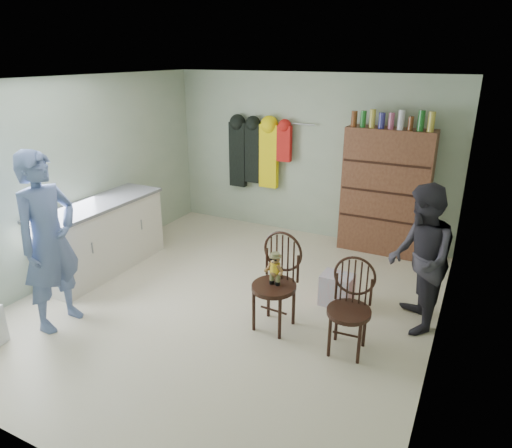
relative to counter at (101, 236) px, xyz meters
The scene contains 10 objects.
ground_plane 2.01m from the counter, ahead, with size 5.00×5.00×0.00m, color beige.
room_walls 2.30m from the counter, 15.25° to the left, with size 5.00×5.00×5.00m.
counter is the anchor object (origin of this frame).
chair_front 2.65m from the counter, ahead, with size 0.49×0.49×1.04m.
chair_far 3.46m from the counter, ahead, with size 0.45×0.45×0.95m.
striped_bag 3.15m from the counter, ahead, with size 0.36×0.28×0.38m, color #E57274.
person_left 1.40m from the counter, 65.82° to the right, with size 0.69×0.45×1.89m, color #576B9F.
person_right 3.99m from the counter, ahead, with size 0.76×0.59×1.57m, color #2D2B33.
dresser 3.96m from the counter, 35.68° to the left, with size 1.20×0.39×2.07m.
coat_rack 2.74m from the counter, 64.76° to the left, with size 1.42×0.12×1.09m.
Camera 1 is at (2.41, -4.08, 2.74)m, focal length 32.00 mm.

